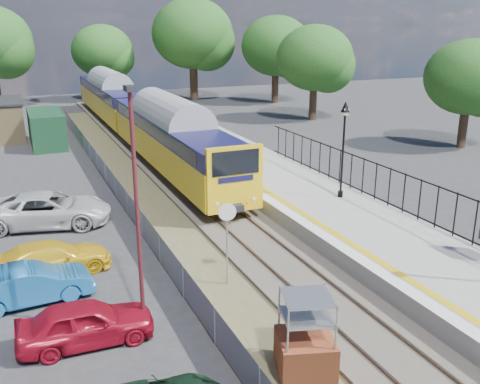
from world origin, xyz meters
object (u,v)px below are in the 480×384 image
victorian_lamp_north (344,127)px  car_blue (31,284)px  brick_plinth (306,337)px  speed_sign (227,229)px  car_yellow (52,258)px  carpark_lamp (136,200)px  train (134,112)px  car_red (86,323)px  car_white (48,210)px

victorian_lamp_north → car_blue: size_ratio=1.17×
brick_plinth → speed_sign: (0.00, 5.44, 1.03)m
brick_plinth → car_yellow: brick_plinth is taller
speed_sign → car_yellow: 6.75m
carpark_lamp → train: bearing=77.8°
victorian_lamp_north → carpark_lamp: carpark_lamp is taller
car_red → train: bearing=-14.0°
car_red → car_yellow: (-0.51, 5.15, -0.04)m
carpark_lamp → car_yellow: (-2.19, 5.13, -3.54)m
train → speed_sign: (-2.50, -25.67, -0.20)m
car_red → victorian_lamp_north: bearing=-62.0°
victorian_lamp_north → train: 21.66m
speed_sign → brick_plinth: bearing=-80.3°
car_blue → car_yellow: 2.14m
brick_plinth → car_red: (-5.08, 3.76, -0.45)m
carpark_lamp → car_yellow: carpark_lamp is taller
car_red → car_blue: (-1.33, 3.17, -0.01)m
brick_plinth → speed_sign: 5.54m
car_red → car_white: bearing=2.7°
train → brick_plinth: size_ratio=17.61×
brick_plinth → speed_sign: bearing=90.0°
victorian_lamp_north → car_red: bearing=-153.4°
car_white → car_red: bearing=-165.0°
car_red → car_yellow: 5.17m
speed_sign → carpark_lamp: 4.29m
train → car_white: size_ratio=7.32×
speed_sign → car_white: size_ratio=0.55×
train → car_white: bearing=-114.7°
speed_sign → train: bearing=94.1°
car_white → victorian_lamp_north: bearing=-93.1°
car_blue → victorian_lamp_north: bearing=-82.0°
train → carpark_lamp: (-5.90, -27.33, 1.82)m
speed_sign → car_blue: size_ratio=0.78×
speed_sign → carpark_lamp: carpark_lamp is taller
carpark_lamp → car_red: carpark_lamp is taller
carpark_lamp → car_blue: carpark_lamp is taller
train → car_red: train is taller
brick_plinth → car_red: 6.34m
carpark_lamp → car_white: bearing=100.4°
victorian_lamp_north → train: (-5.30, 20.91, -1.96)m
brick_plinth → car_red: size_ratio=0.60×
victorian_lamp_north → car_white: bearing=163.1°
victorian_lamp_north → car_red: 14.85m
car_red → carpark_lamp: bearing=-87.9°
victorian_lamp_north → train: victorian_lamp_north is taller
brick_plinth → car_white: size_ratio=0.42×
car_red → car_blue: bearing=24.2°
victorian_lamp_north → carpark_lamp: bearing=-150.2°
car_yellow → carpark_lamp: bearing=-161.8°
victorian_lamp_north → carpark_lamp: (-11.20, -6.42, -0.14)m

